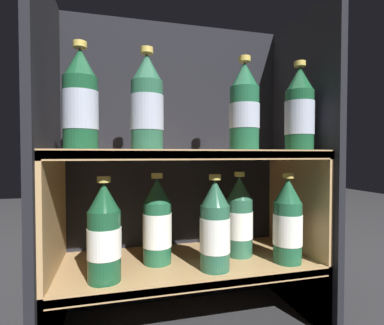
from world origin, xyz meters
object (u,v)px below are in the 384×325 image
object	(u,v)px
bottle_upper_front_0	(80,103)
bottle_lower_front_2	(288,223)
bottle_upper_front_1	(147,106)
bottle_lower_front_1	(215,228)
bottle_upper_front_3	(299,112)
bottle_lower_front_0	(104,235)
bottle_upper_front_2	(244,109)
bottle_lower_back_1	(239,218)
bottle_lower_back_0	(157,224)

from	to	relation	value
bottle_upper_front_0	bottle_lower_front_2	world-z (taller)	bottle_upper_front_0
bottle_upper_front_0	bottle_lower_front_2	bearing A→B (deg)	-0.00
bottle_upper_front_1	bottle_lower_front_1	distance (m)	0.36
bottle_upper_front_0	bottle_upper_front_1	world-z (taller)	same
bottle_upper_front_1	bottle_upper_front_3	xyz separation A→B (m)	(0.42, 0.00, -0.00)
bottle_lower_front_0	bottle_lower_front_1	distance (m)	0.28
bottle_upper_front_3	bottle_lower_front_2	world-z (taller)	bottle_upper_front_3
bottle_upper_front_2	bottle_lower_front_0	bearing A→B (deg)	180.00
bottle_upper_front_1	bottle_lower_back_1	xyz separation A→B (m)	(0.28, 0.09, -0.31)
bottle_lower_front_1	bottle_lower_front_2	distance (m)	0.21
bottle_upper_front_2	bottle_upper_front_3	distance (m)	0.17
bottle_upper_front_1	bottle_upper_front_3	distance (m)	0.42
bottle_upper_front_1	bottle_lower_back_1	size ratio (longest dim) A/B	1.00
bottle_lower_front_0	bottle_upper_front_3	bearing A→B (deg)	0.00
bottle_upper_front_1	bottle_lower_back_0	xyz separation A→B (m)	(0.04, 0.09, -0.31)
bottle_upper_front_2	bottle_lower_back_0	size ratio (longest dim) A/B	1.00
bottle_lower_front_2	bottle_upper_front_1	bearing A→B (deg)	180.00
bottle_upper_front_3	bottle_lower_back_0	world-z (taller)	bottle_upper_front_3
bottle_upper_front_3	bottle_lower_front_0	xyz separation A→B (m)	(-0.53, 0.00, -0.31)
bottle_upper_front_0	bottle_upper_front_1	bearing A→B (deg)	-0.00
bottle_upper_front_2	bottle_lower_back_1	xyz separation A→B (m)	(0.03, 0.09, -0.31)
bottle_upper_front_0	bottle_upper_front_3	xyz separation A→B (m)	(0.58, 0.00, -0.00)
bottle_lower_front_1	bottle_lower_back_1	world-z (taller)	same
bottle_upper_front_1	bottle_lower_front_0	distance (m)	0.33
bottle_upper_front_1	bottle_lower_front_1	world-z (taller)	bottle_upper_front_1
bottle_upper_front_1	bottle_lower_front_1	xyz separation A→B (m)	(0.17, 0.00, -0.31)
bottle_upper_front_2	bottle_lower_back_0	distance (m)	0.39
bottle_lower_back_0	bottle_upper_front_1	bearing A→B (deg)	-112.49
bottle_lower_front_1	bottle_lower_back_0	world-z (taller)	same
bottle_lower_front_0	bottle_lower_back_0	xyz separation A→B (m)	(0.14, 0.09, -0.00)
bottle_lower_front_1	bottle_lower_back_1	xyz separation A→B (m)	(0.11, 0.09, 0.00)
bottle_upper_front_0	bottle_lower_back_0	world-z (taller)	bottle_upper_front_0
bottle_upper_front_2	bottle_lower_front_0	distance (m)	0.47
bottle_upper_front_3	bottle_lower_back_1	xyz separation A→B (m)	(-0.14, 0.09, -0.31)
bottle_upper_front_2	bottle_upper_front_3	bearing A→B (deg)	0.00
bottle_lower_front_1	bottle_lower_front_2	size ratio (longest dim) A/B	1.00
bottle_upper_front_3	bottle_upper_front_1	bearing A→B (deg)	-180.00
bottle_lower_front_1	bottle_lower_front_2	world-z (taller)	same
bottle_upper_front_2	bottle_lower_back_0	xyz separation A→B (m)	(-0.22, 0.09, -0.31)
bottle_upper_front_2	bottle_upper_front_3	size ratio (longest dim) A/B	1.00
bottle_lower_back_0	bottle_lower_front_2	bearing A→B (deg)	-13.96
bottle_upper_front_2	bottle_lower_front_0	xyz separation A→B (m)	(-0.36, 0.00, -0.31)
bottle_upper_front_2	bottle_lower_back_1	world-z (taller)	bottle_upper_front_2
bottle_lower_back_0	bottle_upper_front_2	bearing A→B (deg)	-21.73
bottle_upper_front_0	bottle_lower_back_0	bearing A→B (deg)	24.95
bottle_upper_front_0	bottle_lower_back_1	size ratio (longest dim) A/B	1.00
bottle_upper_front_1	bottle_lower_front_0	size ratio (longest dim) A/B	1.00
bottle_upper_front_0	bottle_upper_front_3	world-z (taller)	same
bottle_lower_front_0	bottle_lower_back_1	distance (m)	0.39
bottle_upper_front_0	bottle_lower_front_0	bearing A→B (deg)	0.00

